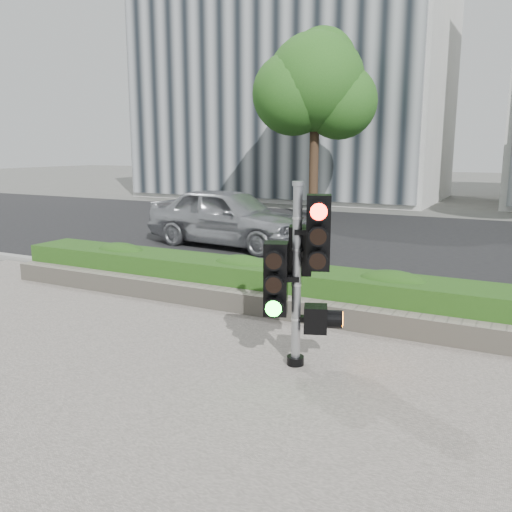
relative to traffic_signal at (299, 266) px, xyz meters
The scene contains 10 objects.
ground 1.59m from the traffic_signal, 163.66° to the right, with size 120.00×120.00×0.00m, color #51514C.
sidewalk 3.16m from the traffic_signal, 107.51° to the right, with size 16.00×11.00×0.03m, color #9E9389.
road 9.87m from the traffic_signal, 95.10° to the left, with size 60.00×13.00×0.02m, color black.
curb 3.27m from the traffic_signal, 106.71° to the left, with size 60.00×0.25×0.12m, color gray.
stone_wall 2.16m from the traffic_signal, 117.84° to the left, with size 12.00×0.32×0.34m, color gray.
hedge 2.63m from the traffic_signal, 110.74° to the left, with size 12.00×1.00×0.68m, color #417D26.
building_left 25.56m from the traffic_signal, 113.46° to the left, with size 16.00×9.00×15.00m, color #B7B7B2.
tree_left 15.74m from the traffic_signal, 110.64° to the left, with size 4.61×4.03×7.34m.
traffic_signal is the anchor object (origin of this frame).
car_silver 8.63m from the traffic_signal, 125.91° to the left, with size 1.93×4.79×1.63m, color #A4A5AB.
Camera 1 is at (3.36, -5.76, 2.73)m, focal length 38.00 mm.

